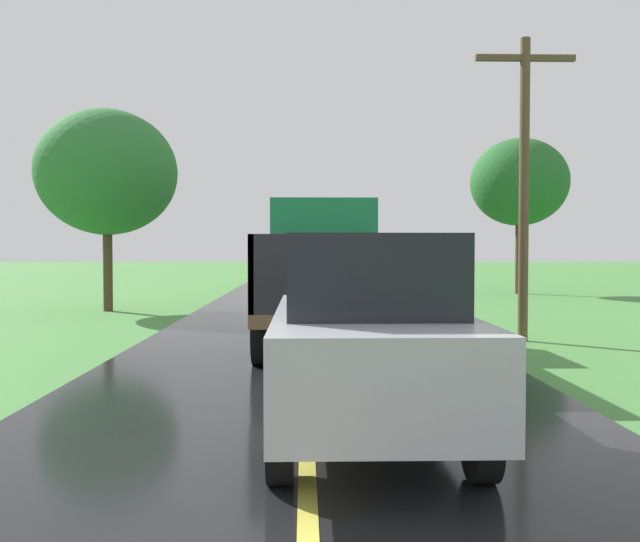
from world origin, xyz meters
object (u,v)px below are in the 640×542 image
at_px(banana_truck_near, 325,270).
at_px(roadside_tree_near_left, 519,182).
at_px(utility_pole_roadside, 524,177).
at_px(following_car, 366,334).
at_px(roadside_tree_mid_right, 107,173).
at_px(banana_truck_far, 319,259).

xyz_separation_m(banana_truck_near, roadside_tree_near_left, (8.69, 15.20, 3.24)).
distance_m(utility_pole_roadside, following_car, 8.48).
xyz_separation_m(utility_pole_roadside, roadside_tree_mid_right, (-10.44, 6.86, 0.84)).
bearing_deg(banana_truck_near, utility_pole_roadside, 9.92).
relative_size(roadside_tree_mid_right, following_car, 1.49).
xyz_separation_m(roadside_tree_near_left, following_car, (-8.50, -21.67, -3.64)).
bearing_deg(roadside_tree_mid_right, banana_truck_near, -49.98).
bearing_deg(banana_truck_far, following_car, -90.12).
bearing_deg(utility_pole_roadside, roadside_tree_mid_right, 146.68).
bearing_deg(following_car, roadside_tree_near_left, 68.59).
bearing_deg(utility_pole_roadside, banana_truck_near, -170.08).
xyz_separation_m(utility_pole_roadside, roadside_tree_near_left, (4.62, 14.48, 1.36)).
xyz_separation_m(banana_truck_near, banana_truck_far, (0.24, 15.66, -0.00)).
height_order(banana_truck_far, roadside_tree_near_left, roadside_tree_near_left).
height_order(banana_truck_far, following_car, banana_truck_far).
bearing_deg(utility_pole_roadside, roadside_tree_near_left, 72.32).
xyz_separation_m(banana_truck_far, following_car, (-0.05, -22.13, -0.40)).
distance_m(banana_truck_far, following_car, 22.14).
distance_m(roadside_tree_near_left, following_car, 23.56).
distance_m(banana_truck_near, following_car, 6.49).
relative_size(utility_pole_roadside, roadside_tree_mid_right, 1.01).
bearing_deg(banana_truck_near, roadside_tree_near_left, 60.23).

